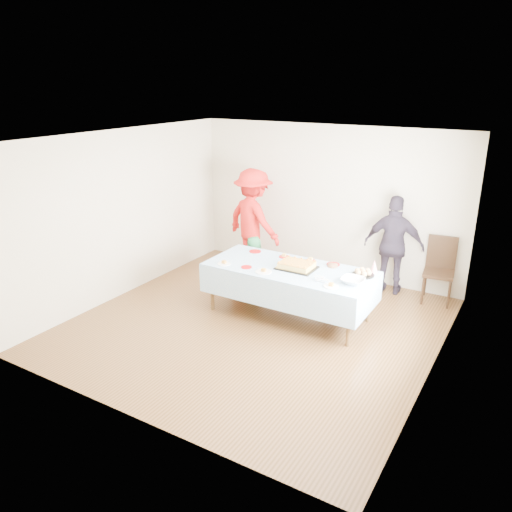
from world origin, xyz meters
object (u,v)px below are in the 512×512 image
at_px(party_table, 289,271).
at_px(birthday_cake, 297,265).
at_px(adult_left, 253,220).
at_px(dining_chair, 440,266).

xyz_separation_m(party_table, birthday_cake, (0.10, 0.03, 0.10)).
xyz_separation_m(birthday_cake, adult_left, (-1.59, 1.40, 0.13)).
height_order(birthday_cake, dining_chair, dining_chair).
height_order(party_table, adult_left, adult_left).
relative_size(dining_chair, adult_left, 0.55).
xyz_separation_m(dining_chair, adult_left, (-3.30, -0.33, 0.37)).
bearing_deg(adult_left, dining_chair, -157.39).
relative_size(party_table, dining_chair, 2.35).
height_order(birthday_cake, adult_left, adult_left).
bearing_deg(party_table, dining_chair, 44.09).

